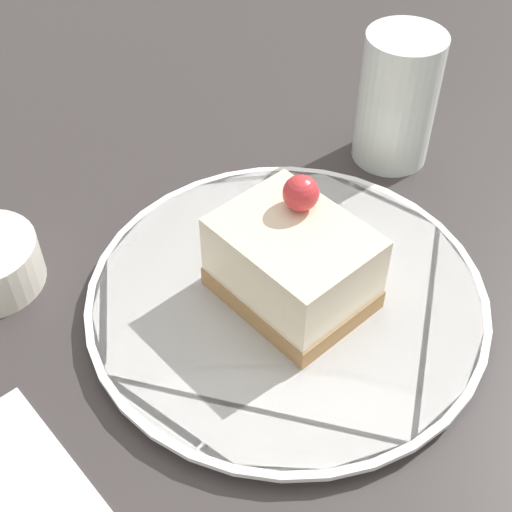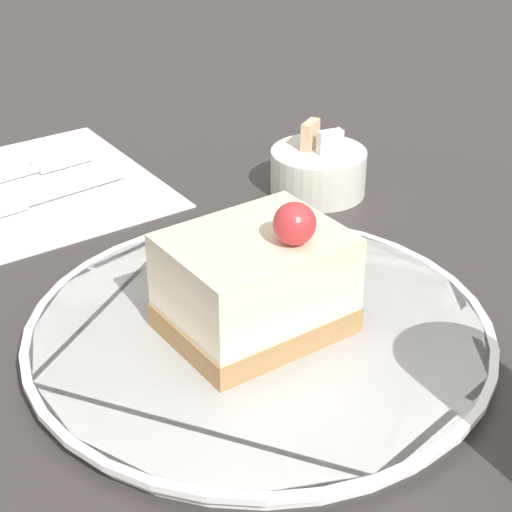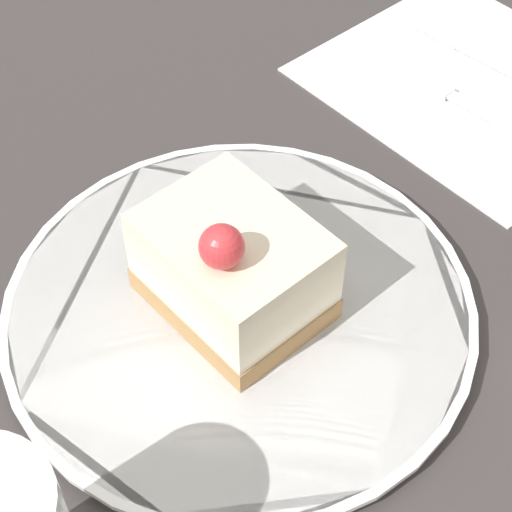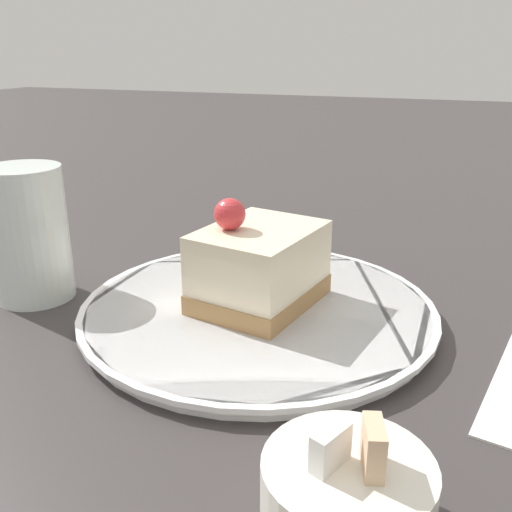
# 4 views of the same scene
# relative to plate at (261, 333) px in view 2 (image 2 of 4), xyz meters

# --- Properties ---
(ground_plane) EXTENTS (4.00, 4.00, 0.00)m
(ground_plane) POSITION_rel_plate_xyz_m (-0.00, -0.02, -0.01)
(ground_plane) COLOR #383333
(plate) EXTENTS (0.28, 0.28, 0.01)m
(plate) POSITION_rel_plate_xyz_m (0.00, 0.00, 0.00)
(plate) COLOR white
(plate) RESTS_ON ground_plane
(cake_slice) EXTENTS (0.09, 0.11, 0.08)m
(cake_slice) POSITION_rel_plate_xyz_m (0.00, -0.00, 0.04)
(cake_slice) COLOR #9E7547
(cake_slice) RESTS_ON plate
(napkin) EXTENTS (0.24, 0.26, 0.00)m
(napkin) POSITION_rel_plate_xyz_m (-0.28, 0.01, -0.01)
(napkin) COLOR white
(napkin) RESTS_ON ground_plane
(fork) EXTENTS (0.04, 0.16, 0.00)m
(fork) POSITION_rel_plate_xyz_m (-0.31, 0.03, -0.00)
(fork) COLOR silver
(fork) RESTS_ON napkin
(knife) EXTENTS (0.03, 0.17, 0.00)m
(knife) POSITION_rel_plate_xyz_m (-0.25, -0.01, -0.00)
(knife) COLOR silver
(knife) RESTS_ON napkin
(sugar_bowl) EXTENTS (0.08, 0.08, 0.06)m
(sugar_bowl) POSITION_rel_plate_xyz_m (-0.11, 0.18, 0.01)
(sugar_bowl) COLOR silver
(sugar_bowl) RESTS_ON ground_plane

